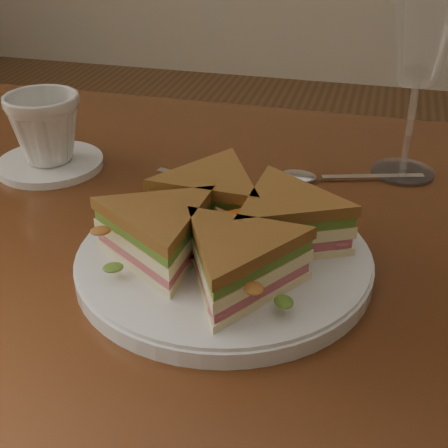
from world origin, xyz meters
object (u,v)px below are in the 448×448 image
Objects in this scene: sandwich_wedges at (224,229)px; wine_glass at (424,35)px; spoon at (316,177)px; knife at (228,189)px; saucer at (50,164)px; plate at (224,261)px; coffee_cup at (45,128)px; table at (254,307)px.

sandwich_wedges is 0.34m from wine_glass.
spoon is 0.11m from knife.
sandwich_wedges is 0.33m from saucer.
sandwich_wedges reaches higher than saucer.
plate reaches higher than saucer.
knife is at bearing -168.20° from spoon.
wine_glass reaches higher than plate.
knife is at bearing -22.93° from coffee_cup.
plate is 0.36m from wine_glass.
sandwich_wedges is at bearing -52.89° from coffee_cup.
knife is at bearing 120.79° from table.
table is 6.72× the size of spoon.
plate is at bearing -122.63° from spoon.
knife is 2.24× the size of coffee_cup.
table is at bearing -123.76° from spoon.
spoon is at bearing -155.73° from wine_glass.
spoon is at bearing 73.07° from table.
plate is 0.17m from knife.
spoon and saucer have the same top height.
saucer is 0.05m from coffee_cup.
knife is 0.86× the size of wine_glass.
knife is (-0.04, 0.16, -0.01)m from plate.
coffee_cup is at bearing 148.83° from plate.
sandwich_wedges is 1.65× the size of spoon.
spoon is 0.21m from wine_glass.
plate is 0.98× the size of sandwich_wedges.
wine_glass is (0.17, 0.27, 0.13)m from sandwich_wedges.
coffee_cup reaches higher than sandwich_wedges.
plate is at bearing -63.34° from knife.
sandwich_wedges is 1.20× the size of wine_glass.
sandwich_wedges is 3.10× the size of coffee_cup.
sandwich_wedges is (0.00, -0.00, 0.04)m from plate.
table is 4.15× the size of plate.
table is 12.65× the size of coffee_cup.
coffee_cup is (-0.30, 0.10, 0.15)m from table.
wine_glass is 2.59× the size of coffee_cup.
table is 0.13m from plate.
knife is at bearing 103.22° from plate.
saucer is at bearing 148.83° from sandwich_wedges.
table is at bearing -127.52° from wine_glass.
saucer is 1.45× the size of coffee_cup.
saucer is (-0.28, 0.17, -0.04)m from sandwich_wedges.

